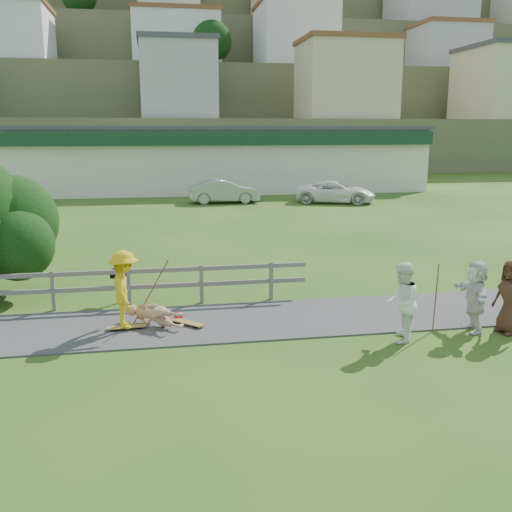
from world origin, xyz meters
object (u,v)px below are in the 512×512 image
(spectator_a, at_px, (402,303))
(car_silver, at_px, (224,191))
(spectator_d, at_px, (475,296))
(bbq, at_px, (121,286))
(skater_rider, at_px, (125,293))
(spectator_c, at_px, (511,297))
(skater_fallen, at_px, (154,315))
(car_white, at_px, (335,192))

(spectator_a, xyz_separation_m, car_silver, (-0.94, 26.25, -0.16))
(spectator_d, bearing_deg, bbq, -104.93)
(skater_rider, bearing_deg, car_silver, -17.01)
(skater_rider, relative_size, spectator_d, 1.08)
(spectator_c, bearing_deg, skater_rider, -114.37)
(spectator_a, distance_m, bbq, 7.77)
(bbq, bearing_deg, spectator_c, -7.05)
(spectator_d, distance_m, car_silver, 26.07)
(skater_fallen, distance_m, car_silver, 24.72)
(skater_rider, xyz_separation_m, spectator_d, (8.30, -1.46, -0.07))
(spectator_a, relative_size, bbq, 1.90)
(car_white, bearing_deg, skater_fallen, 171.80)
(skater_rider, distance_m, spectator_d, 8.43)
(car_silver, height_order, car_white, car_silver)
(spectator_a, distance_m, car_white, 25.82)
(spectator_a, height_order, spectator_c, spectator_a)
(bbq, bearing_deg, skater_fallen, -50.51)
(car_silver, relative_size, bbq, 4.78)
(car_silver, relative_size, car_white, 0.89)
(spectator_a, distance_m, car_silver, 26.27)
(car_silver, distance_m, bbq, 22.75)
(spectator_d, height_order, car_white, spectator_d)
(spectator_c, bearing_deg, spectator_d, -122.80)
(car_silver, bearing_deg, spectator_a, -177.40)
(car_white, bearing_deg, skater_rider, 170.67)
(skater_rider, relative_size, spectator_c, 1.05)
(skater_fallen, xyz_separation_m, car_white, (12.01, 23.02, 0.43))
(skater_rider, bearing_deg, bbq, 1.31)
(spectator_a, bearing_deg, bbq, -96.82)
(spectator_a, height_order, car_white, spectator_a)
(car_white, bearing_deg, spectator_a, -175.04)
(skater_fallen, height_order, spectator_d, spectator_d)
(skater_fallen, xyz_separation_m, spectator_a, (5.59, -1.98, 0.63))
(spectator_c, relative_size, car_silver, 0.38)
(skater_rider, relative_size, skater_fallen, 1.13)
(skater_fallen, height_order, spectator_c, spectator_c)
(spectator_d, xyz_separation_m, car_silver, (-2.98, 25.90, -0.10))
(spectator_c, relative_size, car_white, 0.34)
(spectator_c, xyz_separation_m, car_silver, (-3.75, 26.17, -0.13))
(skater_rider, height_order, spectator_c, skater_rider)
(skater_rider, distance_m, skater_fallen, 0.95)
(skater_fallen, height_order, car_silver, car_silver)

